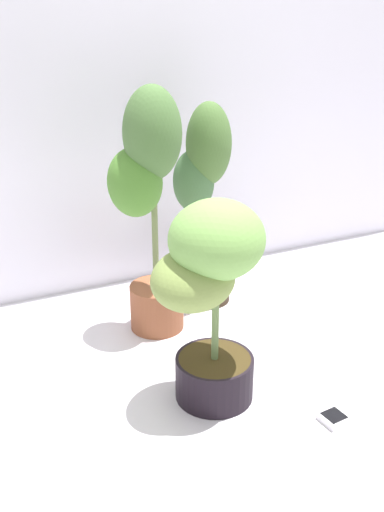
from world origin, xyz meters
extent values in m
plane|color=silver|center=(0.00, 0.00, 0.00)|extent=(8.00, 8.00, 0.00)
cube|color=silver|center=(0.00, 0.86, 1.00)|extent=(3.20, 0.01, 2.00)
cylinder|color=#322416|center=(0.01, 0.52, 0.09)|extent=(0.20, 0.20, 0.18)
cylinder|color=#40351E|center=(0.01, 0.52, 0.17)|extent=(0.18, 0.18, 0.02)
cylinder|color=#5A753A|center=(0.01, 0.52, 0.48)|extent=(0.02, 0.02, 0.60)
ellipsoid|color=#466631|center=(0.01, 0.52, 0.71)|extent=(0.26, 0.26, 0.34)
ellipsoid|color=#41653B|center=(-0.05, 0.54, 0.55)|extent=(0.23, 0.23, 0.26)
cylinder|color=black|center=(-0.28, -0.13, 0.08)|extent=(0.26, 0.26, 0.15)
cylinder|color=#3F3017|center=(-0.28, -0.13, 0.14)|extent=(0.24, 0.24, 0.02)
cylinder|color=#617A47|center=(-0.28, -0.13, 0.39)|extent=(0.02, 0.02, 0.49)
ellipsoid|color=#76A851|center=(-0.28, -0.13, 0.58)|extent=(0.31, 0.30, 0.25)
ellipsoid|color=olive|center=(-0.35, -0.11, 0.45)|extent=(0.39, 0.38, 0.19)
cylinder|color=brown|center=(-0.28, 0.39, 0.09)|extent=(0.22, 0.22, 0.19)
cylinder|color=#453517|center=(-0.28, 0.39, 0.18)|extent=(0.20, 0.20, 0.02)
cylinder|color=olive|center=(-0.28, 0.39, 0.54)|extent=(0.02, 0.02, 0.70)
ellipsoid|color=#476936|center=(-0.28, 0.39, 0.80)|extent=(0.31, 0.31, 0.35)
ellipsoid|color=#4A7C2D|center=(-0.35, 0.41, 0.62)|extent=(0.24, 0.25, 0.26)
cube|color=white|center=(0.01, -0.41, 0.01)|extent=(0.09, 0.09, 0.02)
cube|color=black|center=(0.01, -0.41, 0.02)|extent=(0.07, 0.07, 0.00)
camera|label=1|loc=(-1.06, -1.65, 1.27)|focal=42.58mm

